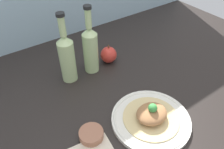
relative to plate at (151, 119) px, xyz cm
name	(u,v)px	position (x,y,z in cm)	size (l,w,h in cm)	color
ground_plane	(119,98)	(-1.03, 16.36, -2.94)	(180.00, 110.00, 4.00)	black
plate	(151,119)	(0.00, 0.00, 0.00)	(26.62, 26.62, 1.77)	silver
plated_food	(152,115)	(0.00, 0.00, 2.47)	(18.94, 18.94, 6.70)	#D6BC7F
cider_bottle_left	(67,57)	(-12.39, 35.51, 10.15)	(6.19, 6.19, 28.89)	#B7D18E
cider_bottle_right	(90,48)	(-1.90, 35.51, 10.15)	(6.19, 6.19, 28.89)	#B7D18E
apple	(109,55)	(7.35, 36.16, 2.71)	(7.30, 7.30, 8.70)	red
dipping_bowl	(91,135)	(-19.71, 5.89, 0.47)	(7.75, 7.75, 2.82)	#996047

